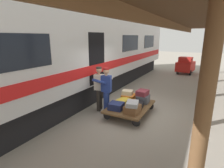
{
  "coord_description": "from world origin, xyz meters",
  "views": [
    {
      "loc": [
        -2.11,
        6.0,
        2.8
      ],
      "look_at": [
        0.83,
        0.52,
        1.15
      ],
      "focal_mm": 28.82,
      "sensor_mm": 36.0,
      "label": 1
    }
  ],
  "objects_px": {
    "luggage_cart": "(130,107)",
    "baggage_tug": "(185,65)",
    "suitcase_orange_carryall": "(129,97)",
    "suitcase_cream_canvas": "(128,92)",
    "suitcase_slate_roller": "(143,99)",
    "suitcase_yellow_case": "(123,102)",
    "suitcase_black_hardshell": "(138,105)",
    "suitcase_burgundy_valise": "(142,93)",
    "suitcase_brown_leather": "(132,109)",
    "suitcase_navy_fabric": "(116,106)",
    "porter_by_door": "(100,87)",
    "train_car": "(68,54)",
    "suitcase_gray_aluminum": "(132,104)",
    "porter_in_overalls": "(106,89)"
  },
  "relations": [
    {
      "from": "suitcase_cream_canvas",
      "to": "porter_in_overalls",
      "type": "xyz_separation_m",
      "value": [
        0.54,
        0.79,
        0.29
      ]
    },
    {
      "from": "suitcase_slate_roller",
      "to": "suitcase_brown_leather",
      "type": "relative_size",
      "value": 0.88
    },
    {
      "from": "porter_by_door",
      "to": "baggage_tug",
      "type": "xyz_separation_m",
      "value": [
        -2.02,
        -9.26,
        -0.3
      ]
    },
    {
      "from": "suitcase_yellow_case",
      "to": "suitcase_burgundy_valise",
      "type": "bearing_deg",
      "value": -135.75
    },
    {
      "from": "suitcase_navy_fabric",
      "to": "suitcase_yellow_case",
      "type": "bearing_deg",
      "value": -90.0
    },
    {
      "from": "suitcase_orange_carryall",
      "to": "suitcase_slate_roller",
      "type": "bearing_deg",
      "value": 180.0
    },
    {
      "from": "train_car",
      "to": "suitcase_black_hardshell",
      "type": "bearing_deg",
      "value": 176.2
    },
    {
      "from": "baggage_tug",
      "to": "suitcase_cream_canvas",
      "type": "bearing_deg",
      "value": 82.2
    },
    {
      "from": "suitcase_navy_fabric",
      "to": "suitcase_cream_canvas",
      "type": "xyz_separation_m",
      "value": [
        0.04,
        -1.08,
        0.19
      ]
    },
    {
      "from": "suitcase_orange_carryall",
      "to": "porter_in_overalls",
      "type": "height_order",
      "value": "porter_in_overalls"
    },
    {
      "from": "suitcase_burgundy_valise",
      "to": "porter_in_overalls",
      "type": "xyz_separation_m",
      "value": [
        1.15,
        0.81,
        0.21
      ]
    },
    {
      "from": "suitcase_orange_carryall",
      "to": "suitcase_cream_canvas",
      "type": "relative_size",
      "value": 1.27
    },
    {
      "from": "luggage_cart",
      "to": "suitcase_orange_carryall",
      "type": "relative_size",
      "value": 3.84
    },
    {
      "from": "suitcase_orange_carryall",
      "to": "baggage_tug",
      "type": "bearing_deg",
      "value": -97.55
    },
    {
      "from": "train_car",
      "to": "suitcase_navy_fabric",
      "type": "distance_m",
      "value": 3.28
    },
    {
      "from": "luggage_cart",
      "to": "suitcase_slate_roller",
      "type": "relative_size",
      "value": 4.02
    },
    {
      "from": "suitcase_gray_aluminum",
      "to": "baggage_tug",
      "type": "xyz_separation_m",
      "value": [
        -0.52,
        -9.64,
        -0.02
      ]
    },
    {
      "from": "suitcase_orange_carryall",
      "to": "suitcase_brown_leather",
      "type": "bearing_deg",
      "value": 118.95
    },
    {
      "from": "suitcase_brown_leather",
      "to": "suitcase_burgundy_valise",
      "type": "bearing_deg",
      "value": -88.18
    },
    {
      "from": "suitcase_navy_fabric",
      "to": "suitcase_burgundy_valise",
      "type": "height_order",
      "value": "suitcase_burgundy_valise"
    },
    {
      "from": "suitcase_yellow_case",
      "to": "suitcase_black_hardshell",
      "type": "bearing_deg",
      "value": -180.0
    },
    {
      "from": "suitcase_gray_aluminum",
      "to": "suitcase_brown_leather",
      "type": "bearing_deg",
      "value": -79.97
    },
    {
      "from": "suitcase_navy_fabric",
      "to": "suitcase_cream_canvas",
      "type": "height_order",
      "value": "suitcase_cream_canvas"
    },
    {
      "from": "suitcase_burgundy_valise",
      "to": "porter_in_overalls",
      "type": "distance_m",
      "value": 1.42
    },
    {
      "from": "suitcase_black_hardshell",
      "to": "suitcase_gray_aluminum",
      "type": "relative_size",
      "value": 0.88
    },
    {
      "from": "train_car",
      "to": "suitcase_orange_carryall",
      "type": "bearing_deg",
      "value": -173.31
    },
    {
      "from": "porter_by_door",
      "to": "suitcase_cream_canvas",
      "type": "bearing_deg",
      "value": -139.75
    },
    {
      "from": "suitcase_burgundy_valise",
      "to": "baggage_tug",
      "type": "relative_size",
      "value": 0.26
    },
    {
      "from": "suitcase_yellow_case",
      "to": "suitcase_orange_carryall",
      "type": "xyz_separation_m",
      "value": [
        0.0,
        -0.54,
        0.02
      ]
    },
    {
      "from": "suitcase_navy_fabric",
      "to": "suitcase_cream_canvas",
      "type": "bearing_deg",
      "value": -87.92
    },
    {
      "from": "suitcase_black_hardshell",
      "to": "porter_by_door",
      "type": "xyz_separation_m",
      "value": [
        1.5,
        0.19,
        0.5
      ]
    },
    {
      "from": "train_car",
      "to": "suitcase_navy_fabric",
      "type": "relative_size",
      "value": 40.64
    },
    {
      "from": "suitcase_yellow_case",
      "to": "suitcase_burgundy_valise",
      "type": "distance_m",
      "value": 0.84
    },
    {
      "from": "suitcase_yellow_case",
      "to": "suitcase_brown_leather",
      "type": "distance_m",
      "value": 0.81
    },
    {
      "from": "suitcase_orange_carryall",
      "to": "suitcase_burgundy_valise",
      "type": "xyz_separation_m",
      "value": [
        -0.57,
        -0.01,
        0.27
      ]
    },
    {
      "from": "suitcase_burgundy_valise",
      "to": "baggage_tug",
      "type": "height_order",
      "value": "baggage_tug"
    },
    {
      "from": "suitcase_orange_carryall",
      "to": "suitcase_yellow_case",
      "type": "bearing_deg",
      "value": 90.0
    },
    {
      "from": "train_car",
      "to": "luggage_cart",
      "type": "distance_m",
      "value": 3.53
    },
    {
      "from": "suitcase_orange_carryall",
      "to": "suitcase_gray_aluminum",
      "type": "distance_m",
      "value": 1.29
    },
    {
      "from": "suitcase_yellow_case",
      "to": "suitcase_black_hardshell",
      "type": "relative_size",
      "value": 1.39
    },
    {
      "from": "train_car",
      "to": "suitcase_gray_aluminum",
      "type": "bearing_deg",
      "value": 166.72
    },
    {
      "from": "luggage_cart",
      "to": "baggage_tug",
      "type": "xyz_separation_m",
      "value": [
        -0.83,
        -9.07,
        0.34
      ]
    },
    {
      "from": "suitcase_slate_roller",
      "to": "suitcase_navy_fabric",
      "type": "bearing_deg",
      "value": 61.05
    },
    {
      "from": "suitcase_gray_aluminum",
      "to": "suitcase_slate_roller",
      "type": "bearing_deg",
      "value": -89.78
    },
    {
      "from": "luggage_cart",
      "to": "suitcase_black_hardshell",
      "type": "distance_m",
      "value": 0.33
    },
    {
      "from": "suitcase_orange_carryall",
      "to": "suitcase_cream_canvas",
      "type": "height_order",
      "value": "suitcase_cream_canvas"
    },
    {
      "from": "suitcase_slate_roller",
      "to": "suitcase_navy_fabric",
      "type": "relative_size",
      "value": 1.02
    },
    {
      "from": "suitcase_black_hardshell",
      "to": "suitcase_orange_carryall",
      "type": "height_order",
      "value": "suitcase_orange_carryall"
    },
    {
      "from": "suitcase_brown_leather",
      "to": "train_car",
      "type": "bearing_deg",
      "value": -12.9
    },
    {
      "from": "luggage_cart",
      "to": "suitcase_navy_fabric",
      "type": "xyz_separation_m",
      "value": [
        0.3,
        0.54,
        0.16
      ]
    }
  ]
}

